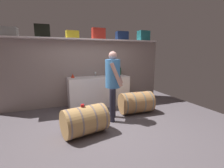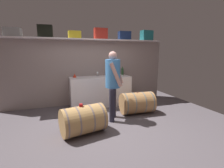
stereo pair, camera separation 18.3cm
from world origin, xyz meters
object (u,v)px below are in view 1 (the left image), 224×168
toolcase_grey (9,32)px  wine_barrel_near (85,120)px  toolcase_red (99,34)px  toolcase_yellow (72,35)px  winemaker_pouring (113,79)px  wine_barrel_far (136,102)px  wine_glass (95,73)px  red_funnel (73,76)px  toolcase_black (42,31)px  work_cabinet (99,91)px  tasting_cup (82,106)px  toolcase_teal (143,36)px  wine_bottle_green (120,71)px  toolcase_navy (122,36)px

toolcase_grey → wine_barrel_near: 2.99m
toolcase_grey → toolcase_red: size_ratio=1.00×
toolcase_yellow → winemaker_pouring: (0.69, -1.38, -1.11)m
wine_barrel_near → wine_barrel_far: 1.69m
wine_glass → red_funnel: wine_glass is taller
toolcase_black → work_cabinet: size_ratio=0.21×
toolcase_grey → wine_glass: (2.22, -0.01, -1.13)m
toolcase_grey → tasting_cup: (1.42, -1.86, -1.53)m
wine_barrel_near → red_funnel: bearing=76.6°
tasting_cup → winemaker_pouring: 1.05m
toolcase_teal → wine_bottle_green: size_ratio=1.42×
wine_barrel_far → tasting_cup: 1.75m
wine_bottle_green → wine_glass: (-0.85, 0.00, -0.03)m
wine_bottle_green → wine_barrel_far: 1.40m
toolcase_black → toolcase_red: bearing=3.5°
toolcase_red → wine_barrel_near: size_ratio=0.42×
toolcase_grey → wine_barrel_near: (1.45, -1.86, -1.84)m
toolcase_black → wine_barrel_far: size_ratio=0.42×
toolcase_grey → wine_bottle_green: 3.26m
toolcase_yellow → work_cabinet: toolcase_yellow is taller
toolcase_yellow → toolcase_teal: 2.37m
toolcase_black → wine_glass: (1.43, -0.01, -1.19)m
toolcase_teal → tasting_cup: (-2.52, -1.86, -1.58)m
toolcase_grey → wine_barrel_near: bearing=-48.9°
tasting_cup → winemaker_pouring: (0.84, 0.48, 0.41)m
toolcase_teal → wine_barrel_far: (-0.92, -1.20, -1.89)m
toolcase_navy → wine_bottle_green: bearing=-161.8°
red_funnel → wine_barrel_near: size_ratio=0.12×
toolcase_navy → wine_barrel_near: 3.12m
tasting_cup → winemaker_pouring: size_ratio=0.04×
toolcase_yellow → tasting_cup: bearing=-95.2°
toolcase_red → red_funnel: 1.49m
wine_barrel_near → tasting_cup: bearing=168.3°
toolcase_yellow → wine_barrel_near: (-0.11, -1.86, -1.83)m
toolcase_grey → work_cabinet: size_ratio=0.21×
toolcase_red → red_funnel: bearing=-175.2°
toolcase_navy → toolcase_teal: 0.81m
work_cabinet → wine_glass: size_ratio=13.35×
wine_bottle_green → wine_barrel_near: bearing=-131.3°
toolcase_teal → toolcase_grey: bearing=176.3°
toolcase_red → toolcase_teal: toolcase_red is taller
work_cabinet → tasting_cup: (-0.84, -1.65, 0.15)m
tasting_cup → toolcase_teal: bearing=36.5°
toolcase_yellow → toolcase_navy: bearing=-0.7°
toolcase_yellow → toolcase_navy: 1.56m
wine_glass → wine_barrel_near: (-0.77, -1.84, -0.71)m
work_cabinet → tasting_cup: size_ratio=25.29×
toolcase_black → wine_barrel_near: size_ratio=0.40×
winemaker_pouring → toolcase_yellow: bearing=-125.5°
toolcase_black → toolcase_red: size_ratio=0.96×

